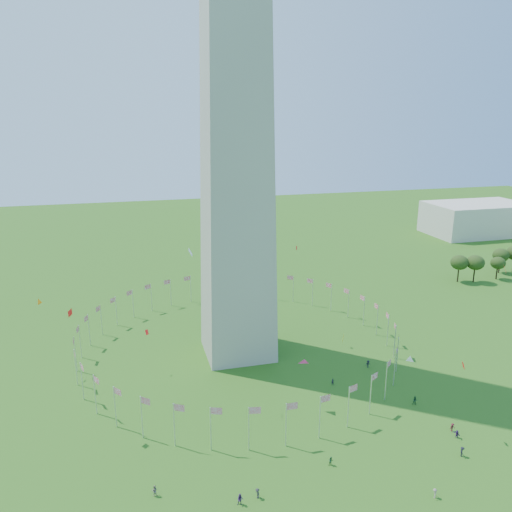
% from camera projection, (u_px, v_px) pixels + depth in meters
% --- Properties ---
extents(ground, '(600.00, 600.00, 0.00)m').
position_uv_depth(ground, '(304.00, 482.00, 84.18)').
color(ground, '#245313').
rests_on(ground, ground).
extents(flag_ring, '(80.24, 80.24, 9.00)m').
position_uv_depth(flag_ring, '(238.00, 336.00, 129.45)').
color(flag_ring, silver).
rests_on(flag_ring, ground).
extents(gov_building_east_a, '(50.00, 30.00, 16.00)m').
position_uv_depth(gov_building_east_a, '(477.00, 219.00, 258.49)').
color(gov_building_east_a, beige).
rests_on(gov_building_east_a, ground).
extents(crowd, '(84.32, 75.62, 1.99)m').
position_uv_depth(crowd, '(363.00, 471.00, 85.49)').
color(crowd, black).
rests_on(crowd, ground).
extents(kites_aloft, '(133.54, 75.27, 31.59)m').
position_uv_depth(kites_aloft, '(278.00, 329.00, 104.61)').
color(kites_aloft, '#CC2699').
rests_on(kites_aloft, ground).
extents(tree_line_east, '(53.63, 15.64, 10.34)m').
position_uv_depth(tree_line_east, '(510.00, 264.00, 190.51)').
color(tree_line_east, '#304C19').
rests_on(tree_line_east, ground).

